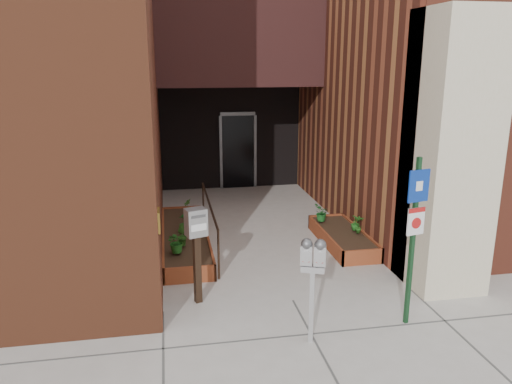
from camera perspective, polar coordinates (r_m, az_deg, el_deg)
ground at (r=7.99m, az=4.25°, el=-12.27°), size 80.00×80.00×0.00m
architecture at (r=13.92m, az=-3.68°, el=20.41°), size 20.00×14.60×10.00m
planter_left at (r=10.20m, az=-8.10°, el=-5.38°), size 0.90×3.60×0.30m
planter_right at (r=10.32m, az=9.85°, el=-5.21°), size 0.80×2.20×0.30m
handrail at (r=9.98m, az=-5.35°, el=-2.03°), size 0.04×3.34×0.90m
parking_meter at (r=6.48m, az=6.52°, el=-8.07°), size 0.34×0.22×1.46m
sign_post at (r=7.10m, az=17.67°, el=-3.57°), size 0.33×0.11×2.41m
payment_dropbox at (r=7.55m, az=-6.84°, el=-4.98°), size 0.35×0.30×1.51m
shrub_left_a at (r=9.04m, az=-9.00°, el=-5.62°), size 0.47×0.47×0.40m
shrub_left_b at (r=9.37m, az=-8.49°, el=-4.90°), size 0.27×0.27×0.39m
shrub_left_c at (r=10.05m, az=-8.16°, el=-3.47°), size 0.30×0.30×0.40m
shrub_left_d at (r=11.06m, az=-7.81°, el=-1.78°), size 0.25×0.25×0.39m
shrub_right_a at (r=10.28m, az=11.28°, el=-3.47°), size 0.21×0.21×0.30m
shrub_right_b at (r=10.10m, az=11.68°, el=-3.62°), size 0.25×0.25×0.37m
shrub_right_c at (r=10.70m, az=7.50°, el=-2.37°), size 0.44×0.44×0.37m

